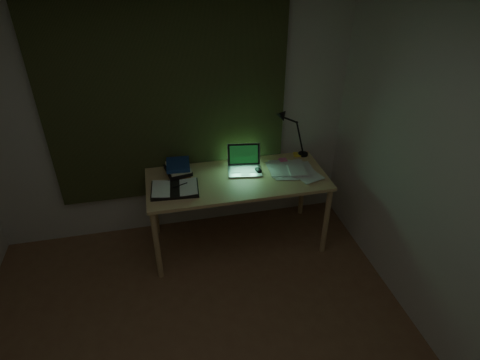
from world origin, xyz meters
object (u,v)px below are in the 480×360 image
object	(u,v)px
desk_lamp	(305,131)
laptop	(245,162)
book_stack	(178,168)
loose_papers	(291,170)
open_textbook	(175,189)
desk	(237,211)

from	to	relation	value
desk_lamp	laptop	bearing A→B (deg)	-160.72
laptop	book_stack	bearing A→B (deg)	-179.40
book_stack	loose_papers	world-z (taller)	book_stack
desk_lamp	open_textbook	bearing A→B (deg)	-161.96
book_stack	loose_papers	distance (m)	1.08
laptop	loose_papers	distance (m)	0.46
desk_lamp	desk	bearing A→B (deg)	-156.52
open_textbook	book_stack	bearing A→B (deg)	82.17
desk	desk_lamp	distance (m)	1.05
desk	book_stack	size ratio (longest dim) A/B	6.59
desk	desk_lamp	bearing A→B (deg)	21.25
laptop	desk_lamp	world-z (taller)	desk_lamp
desk	loose_papers	world-z (taller)	loose_papers
laptop	open_textbook	xyz separation A→B (m)	(-0.68, -0.18, -0.10)
open_textbook	loose_papers	bearing A→B (deg)	9.04
laptop	open_textbook	bearing A→B (deg)	-156.65
desk	open_textbook	bearing A→B (deg)	-171.66
desk	desk_lamp	xyz separation A→B (m)	(0.76, 0.30, 0.66)
desk	book_stack	world-z (taller)	book_stack
book_stack	desk_lamp	bearing A→B (deg)	5.06
laptop	loose_papers	xyz separation A→B (m)	(0.44, -0.08, -0.10)
laptop	book_stack	distance (m)	0.63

